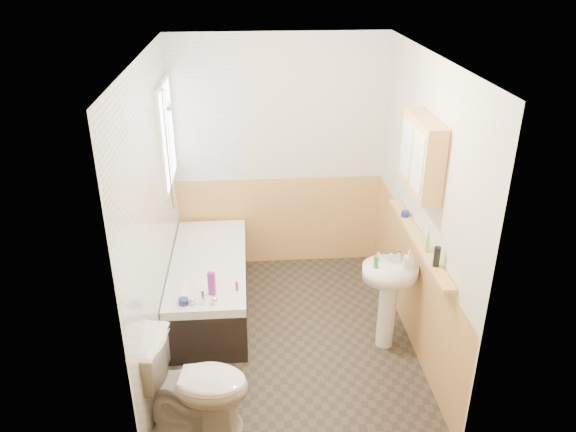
# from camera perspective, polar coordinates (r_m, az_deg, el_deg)

# --- Properties ---
(floor) EXTENTS (2.80, 2.80, 0.00)m
(floor) POSITION_cam_1_polar(r_m,az_deg,el_deg) (5.25, 0.13, -12.11)
(floor) COLOR #2A241D
(floor) RESTS_ON ground
(ceiling) EXTENTS (2.80, 2.80, 0.00)m
(ceiling) POSITION_cam_1_polar(r_m,az_deg,el_deg) (4.22, 0.16, 15.88)
(ceiling) COLOR white
(ceiling) RESTS_ON ground
(wall_back) EXTENTS (2.20, 0.02, 2.50)m
(wall_back) POSITION_cam_1_polar(r_m,az_deg,el_deg) (5.90, -0.95, 6.16)
(wall_back) COLOR beige
(wall_back) RESTS_ON ground
(wall_front) EXTENTS (2.20, 0.02, 2.50)m
(wall_front) POSITION_cam_1_polar(r_m,az_deg,el_deg) (3.38, 2.07, -9.90)
(wall_front) COLOR beige
(wall_front) RESTS_ON ground
(wall_left) EXTENTS (0.02, 2.80, 2.50)m
(wall_left) POSITION_cam_1_polar(r_m,az_deg,el_deg) (4.65, -13.63, -0.14)
(wall_left) COLOR beige
(wall_left) RESTS_ON ground
(wall_right) EXTENTS (0.02, 2.80, 2.50)m
(wall_right) POSITION_cam_1_polar(r_m,az_deg,el_deg) (4.80, 13.46, 0.75)
(wall_right) COLOR beige
(wall_right) RESTS_ON ground
(wainscot_right) EXTENTS (0.01, 2.80, 1.00)m
(wainscot_right) POSITION_cam_1_polar(r_m,az_deg,el_deg) (5.15, 12.38, -6.86)
(wainscot_right) COLOR #DEA75B
(wainscot_right) RESTS_ON wall_right
(wainscot_front) EXTENTS (2.20, 0.01, 1.00)m
(wainscot_front) POSITION_cam_1_polar(r_m,az_deg,el_deg) (3.88, 1.85, -18.78)
(wainscot_front) COLOR #DEA75B
(wainscot_front) RESTS_ON wall_front
(wainscot_back) EXTENTS (2.20, 0.01, 1.00)m
(wainscot_back) POSITION_cam_1_polar(r_m,az_deg,el_deg) (6.17, -0.88, -0.50)
(wainscot_back) COLOR #DEA75B
(wainscot_back) RESTS_ON wall_back
(tile_cladding_left) EXTENTS (0.01, 2.80, 2.50)m
(tile_cladding_left) POSITION_cam_1_polar(r_m,az_deg,el_deg) (4.64, -13.36, -0.13)
(tile_cladding_left) COLOR white
(tile_cladding_left) RESTS_ON wall_left
(tile_return_back) EXTENTS (0.75, 0.01, 1.50)m
(tile_return_back) POSITION_cam_1_polar(r_m,az_deg,el_deg) (5.73, -8.35, 10.55)
(tile_return_back) COLOR white
(tile_return_back) RESTS_ON wall_back
(window) EXTENTS (0.03, 0.79, 0.99)m
(window) POSITION_cam_1_polar(r_m,az_deg,el_deg) (5.38, -12.16, 8.13)
(window) COLOR white
(window) RESTS_ON wall_left
(bathtub) EXTENTS (0.70, 1.67, 0.69)m
(bathtub) POSITION_cam_1_polar(r_m,az_deg,el_deg) (5.51, -7.94, -6.79)
(bathtub) COLOR black
(bathtub) RESTS_ON floor
(shower_riser) EXTENTS (0.10, 0.08, 1.18)m
(shower_riser) POSITION_cam_1_polar(r_m,az_deg,el_deg) (5.18, -12.15, 7.64)
(shower_riser) COLOR silver
(shower_riser) RESTS_ON wall_left
(toilet) EXTENTS (0.85, 0.57, 0.78)m
(toilet) POSITION_cam_1_polar(r_m,az_deg,el_deg) (4.24, -9.47, -16.52)
(toilet) COLOR white
(toilet) RESTS_ON floor
(sink) EXTENTS (0.47, 0.38, 0.92)m
(sink) POSITION_cam_1_polar(r_m,az_deg,el_deg) (4.91, 10.19, -7.29)
(sink) COLOR white
(sink) RESTS_ON floor
(pine_shelf) EXTENTS (0.10, 1.55, 0.03)m
(pine_shelf) POSITION_cam_1_polar(r_m,az_deg,el_deg) (4.70, 13.08, -2.35)
(pine_shelf) COLOR #DEA75B
(pine_shelf) RESTS_ON wall_right
(medicine_cabinet) EXTENTS (0.17, 0.65, 0.59)m
(medicine_cabinet) POSITION_cam_1_polar(r_m,az_deg,el_deg) (4.46, 13.44, 6.02)
(medicine_cabinet) COLOR #DEA75B
(medicine_cabinet) RESTS_ON wall_right
(foam_can) EXTENTS (0.06, 0.06, 0.16)m
(foam_can) POSITION_cam_1_polar(r_m,az_deg,el_deg) (4.28, 14.88, -4.01)
(foam_can) COLOR black
(foam_can) RESTS_ON pine_shelf
(green_bottle) EXTENTS (0.05, 0.05, 0.22)m
(green_bottle) POSITION_cam_1_polar(r_m,az_deg,el_deg) (4.46, 14.04, -2.26)
(green_bottle) COLOR #59C647
(green_bottle) RESTS_ON pine_shelf
(black_jar) EXTENTS (0.09, 0.09, 0.05)m
(black_jar) POSITION_cam_1_polar(r_m,az_deg,el_deg) (5.03, 11.82, 0.21)
(black_jar) COLOR navy
(black_jar) RESTS_ON pine_shelf
(soap_bottle) EXTENTS (0.10, 0.17, 0.08)m
(soap_bottle) POSITION_cam_1_polar(r_m,az_deg,el_deg) (4.76, 12.11, -4.81)
(soap_bottle) COLOR silver
(soap_bottle) RESTS_ON sink
(clear_bottle) EXTENTS (0.05, 0.05, 0.11)m
(clear_bottle) POSITION_cam_1_polar(r_m,az_deg,el_deg) (4.71, 8.93, -4.62)
(clear_bottle) COLOR #388447
(clear_bottle) RESTS_ON sink
(blue_gel) EXTENTS (0.07, 0.05, 0.22)m
(blue_gel) POSITION_cam_1_polar(r_m,az_deg,el_deg) (4.80, -7.74, -6.82)
(blue_gel) COLOR purple
(blue_gel) RESTS_ON bathtub
(cream_jar) EXTENTS (0.10, 0.10, 0.05)m
(cream_jar) POSITION_cam_1_polar(r_m,az_deg,el_deg) (4.76, -10.56, -8.53)
(cream_jar) COLOR navy
(cream_jar) RESTS_ON bathtub
(orange_bottle) EXTENTS (0.03, 0.03, 0.08)m
(orange_bottle) POSITION_cam_1_polar(r_m,az_deg,el_deg) (4.87, -5.23, -7.11)
(orange_bottle) COLOR purple
(orange_bottle) RESTS_ON bathtub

